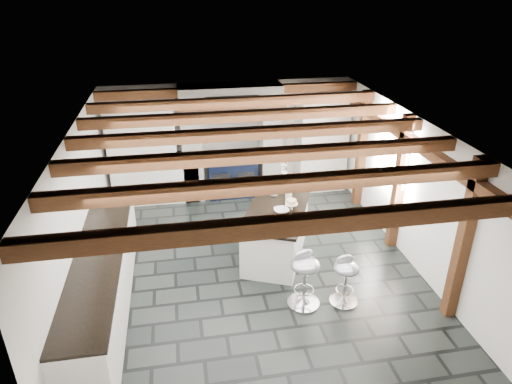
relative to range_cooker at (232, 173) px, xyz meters
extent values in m
plane|color=black|center=(0.00, -2.68, -0.47)|extent=(6.00, 6.00, 0.00)
plane|color=white|center=(0.00, 0.32, 0.68)|extent=(5.00, 0.00, 5.00)
plane|color=white|center=(-2.50, -2.68, 0.68)|extent=(0.00, 6.00, 6.00)
plane|color=white|center=(2.50, -2.68, 0.68)|extent=(0.00, 6.00, 6.00)
plane|color=white|center=(0.00, -2.68, 1.83)|extent=(6.00, 6.00, 0.00)
cube|color=white|center=(-0.80, 0.02, 0.48)|extent=(0.40, 0.60, 1.90)
cube|color=white|center=(0.80, 0.02, 0.48)|extent=(0.40, 0.60, 1.90)
cube|color=brown|center=(0.00, 0.02, 1.52)|extent=(2.10, 0.65, 0.18)
cube|color=white|center=(0.00, 0.02, 1.68)|extent=(2.00, 0.60, 0.31)
cube|color=black|center=(0.00, -0.30, 1.58)|extent=(1.00, 0.03, 0.22)
cube|color=silver|center=(0.00, -0.31, 1.58)|extent=(0.90, 0.01, 0.14)
cube|color=white|center=(-1.75, 0.02, 0.53)|extent=(1.30, 0.58, 2.00)
cube|color=white|center=(1.90, 0.02, 0.53)|extent=(1.00, 0.58, 2.00)
cube|color=white|center=(-2.20, -3.28, -0.03)|extent=(0.60, 3.80, 0.88)
cube|color=black|center=(-2.20, -3.28, 0.43)|extent=(0.64, 3.80, 0.04)
cube|color=white|center=(-1.05, 0.02, -0.03)|extent=(0.70, 0.60, 0.88)
cube|color=black|center=(-1.05, 0.02, 0.43)|extent=(0.74, 0.64, 0.04)
cube|color=brown|center=(2.42, -2.68, 1.48)|extent=(0.15, 5.80, 0.14)
plane|color=white|center=(2.48, -2.08, 1.08)|extent=(0.00, 0.90, 0.90)
cube|color=brown|center=(0.00, -5.28, 1.74)|extent=(5.00, 0.16, 0.16)
cube|color=brown|center=(0.00, -4.41, 1.74)|extent=(5.00, 0.16, 0.16)
cube|color=brown|center=(0.00, -3.54, 1.74)|extent=(5.00, 0.16, 0.16)
cube|color=brown|center=(0.00, -2.68, 1.74)|extent=(5.00, 0.16, 0.16)
cube|color=brown|center=(0.00, -1.81, 1.74)|extent=(5.00, 0.16, 0.16)
cube|color=brown|center=(0.00, -0.94, 1.74)|extent=(5.00, 0.16, 0.16)
cube|color=brown|center=(0.00, -0.08, 1.74)|extent=(5.00, 0.16, 0.16)
cube|color=brown|center=(2.42, -4.28, 0.68)|extent=(0.15, 0.15, 2.30)
cube|color=brown|center=(2.42, -2.48, 0.68)|extent=(0.15, 0.15, 2.30)
cube|color=brown|center=(2.42, -0.88, 0.68)|extent=(0.15, 0.15, 2.30)
cylinder|color=black|center=(0.45, -2.73, 1.46)|extent=(0.01, 0.01, 0.56)
cylinder|color=white|center=(0.45, -2.73, 1.13)|extent=(0.09, 0.09, 0.22)
cylinder|color=black|center=(0.50, -2.43, 1.46)|extent=(0.01, 0.01, 0.56)
cylinder|color=white|center=(0.50, -2.43, 1.13)|extent=(0.09, 0.09, 0.22)
cylinder|color=black|center=(0.55, -2.13, 1.46)|extent=(0.01, 0.01, 0.56)
cylinder|color=white|center=(0.55, -2.13, 1.13)|extent=(0.09, 0.09, 0.22)
cube|color=black|center=(0.00, 0.00, -0.02)|extent=(1.00, 0.60, 0.90)
ellipsoid|color=silver|center=(-0.25, 0.00, 0.46)|extent=(0.28, 0.28, 0.11)
ellipsoid|color=silver|center=(0.25, 0.00, 0.46)|extent=(0.28, 0.28, 0.11)
cylinder|color=silver|center=(0.00, -0.32, 0.35)|extent=(0.95, 0.03, 0.03)
cube|color=black|center=(-0.25, -0.30, -0.02)|extent=(0.35, 0.02, 0.30)
cube|color=black|center=(0.25, -0.30, -0.02)|extent=(0.35, 0.02, 0.30)
cube|color=white|center=(0.41, -2.42, -0.07)|extent=(1.39, 1.81, 0.79)
cube|color=black|center=(0.41, -2.42, 0.35)|extent=(1.48, 1.91, 0.05)
imported|color=white|center=(0.46, -1.95, 0.46)|extent=(0.22, 0.22, 0.17)
ellipsoid|color=orange|center=(0.46, -1.95, 0.60)|extent=(0.18, 0.18, 0.11)
cylinder|color=white|center=(0.66, -2.18, 0.46)|extent=(0.11, 0.11, 0.16)
imported|color=white|center=(0.46, -2.53, 0.40)|extent=(0.31, 0.31, 0.06)
cylinder|color=white|center=(0.64, -2.46, 0.42)|extent=(0.05, 0.05, 0.09)
cylinder|color=white|center=(0.64, -2.46, 0.47)|extent=(0.20, 0.20, 0.01)
cylinder|color=tan|center=(0.64, -2.46, 0.51)|extent=(0.15, 0.15, 0.06)
cylinder|color=silver|center=(1.09, -3.80, -0.45)|extent=(0.40, 0.40, 0.03)
cone|color=silver|center=(1.09, -3.80, -0.41)|extent=(0.18, 0.18, 0.07)
cylinder|color=silver|center=(1.09, -3.80, -0.17)|extent=(0.05, 0.05, 0.50)
torus|color=silver|center=(1.09, -3.80, -0.25)|extent=(0.25, 0.25, 0.02)
ellipsoid|color=#969AA4|center=(1.09, -3.80, 0.11)|extent=(0.38, 0.38, 0.16)
ellipsoid|color=#969AA4|center=(1.09, -3.71, 0.20)|extent=(0.26, 0.11, 0.14)
cylinder|color=silver|center=(0.52, -3.74, -0.45)|extent=(0.45, 0.45, 0.03)
cone|color=silver|center=(0.52, -3.74, -0.40)|extent=(0.21, 0.21, 0.08)
cylinder|color=silver|center=(0.52, -3.74, -0.13)|extent=(0.05, 0.05, 0.57)
torus|color=silver|center=(0.52, -3.74, -0.22)|extent=(0.29, 0.29, 0.02)
ellipsoid|color=#969AA4|center=(0.52, -3.74, 0.19)|extent=(0.51, 0.51, 0.19)
ellipsoid|color=#969AA4|center=(0.49, -3.64, 0.30)|extent=(0.31, 0.19, 0.16)
camera|label=1|loc=(-1.04, -8.68, 3.75)|focal=32.00mm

